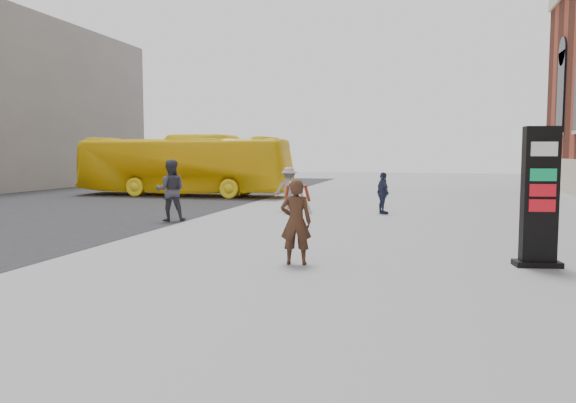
% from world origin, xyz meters
% --- Properties ---
extents(ground, '(100.00, 100.00, 0.00)m').
position_xyz_m(ground, '(0.00, 0.00, 0.00)').
color(ground, '#9E9EA3').
extents(bg_building_far, '(10.00, 18.00, 10.00)m').
position_xyz_m(bg_building_far, '(-24.00, 20.00, 5.00)').
color(bg_building_far, gray).
rests_on(bg_building_far, ground).
extents(info_pylon, '(0.89, 0.54, 2.62)m').
position_xyz_m(info_pylon, '(4.34, 0.71, 1.31)').
color(info_pylon, black).
rests_on(info_pylon, ground).
extents(woman, '(0.67, 0.62, 1.64)m').
position_xyz_m(woman, '(-0.12, -0.18, 0.84)').
color(woman, black).
rests_on(woman, ground).
extents(bus, '(10.80, 2.79, 2.99)m').
position_xyz_m(bus, '(-9.45, 15.27, 1.50)').
color(bus, yellow).
rests_on(bus, road).
extents(pedestrian_a, '(1.14, 1.03, 1.92)m').
position_xyz_m(pedestrian_a, '(-5.48, 5.52, 0.96)').
color(pedestrian_a, '#36363D').
rests_on(pedestrian_a, ground).
extents(pedestrian_b, '(1.08, 0.67, 1.61)m').
position_xyz_m(pedestrian_b, '(-2.60, 9.29, 0.81)').
color(pedestrian_b, gray).
rests_on(pedestrian_b, ground).
extents(pedestrian_c, '(0.71, 0.92, 1.46)m').
position_xyz_m(pedestrian_c, '(0.81, 9.17, 0.73)').
color(pedestrian_c, '#262F48').
rests_on(pedestrian_c, ground).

